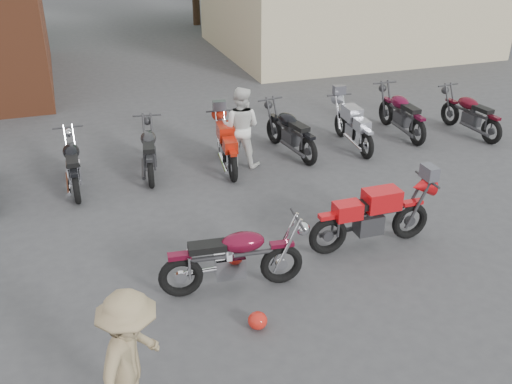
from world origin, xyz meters
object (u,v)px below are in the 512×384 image
object	(u,v)px
sportbike	(374,213)
row_bike_7	(402,111)
row_bike_2	(73,162)
row_bike_5	(290,129)
helmet	(258,321)
row_bike_6	(353,124)
row_bike_8	(470,112)
vintage_motorcycle	(235,254)
row_bike_4	(227,143)
person_tan	(132,362)
person_light	(241,127)
row_bike_3	(149,148)

from	to	relation	value
sportbike	row_bike_7	size ratio (longest dim) A/B	1.02
row_bike_2	row_bike_5	distance (m)	4.91
sportbike	row_bike_7	distance (m)	5.65
helmet	row_bike_6	distance (m)	7.11
row_bike_5	row_bike_8	xyz separation A→B (m)	(4.83, -0.28, -0.01)
vintage_motorcycle	row_bike_7	world-z (taller)	vintage_motorcycle
row_bike_4	row_bike_8	size ratio (longest dim) A/B	0.98
sportbike	row_bike_6	distance (m)	4.55
row_bike_8	person_tan	bearing A→B (deg)	119.11
vintage_motorcycle	person_light	bearing A→B (deg)	77.31
vintage_motorcycle	person_light	xyz separation A→B (m)	(1.51, 4.45, 0.28)
row_bike_2	row_bike_5	xyz separation A→B (m)	(4.90, 0.26, 0.03)
row_bike_5	row_bike_7	xyz separation A→B (m)	(3.15, 0.25, 0.01)
row_bike_2	row_bike_4	xyz separation A→B (m)	(3.27, -0.04, 0.01)
person_light	row_bike_2	size ratio (longest dim) A/B	0.91
vintage_motorcycle	row_bike_6	xyz separation A→B (m)	(4.39, 4.61, -0.03)
vintage_motorcycle	row_bike_5	bearing A→B (deg)	65.43
person_tan	row_bike_4	distance (m)	7.12
row_bike_7	helmet	bearing A→B (deg)	136.72
row_bike_8	row_bike_4	bearing A→B (deg)	84.67
row_bike_7	row_bike_8	xyz separation A→B (m)	(1.68, -0.54, -0.03)
row_bike_2	row_bike_7	bearing A→B (deg)	-86.03
row_bike_2	row_bike_6	world-z (taller)	row_bike_6
row_bike_2	row_bike_7	distance (m)	8.07
vintage_motorcycle	sportbike	size ratio (longest dim) A/B	0.99
row_bike_2	row_bike_4	size ratio (longest dim) A/B	0.99
person_tan	row_bike_6	xyz separation A→B (m)	(6.17, 6.67, -0.30)
sportbike	row_bike_6	size ratio (longest dim) A/B	1.07
person_light	row_bike_4	bearing A→B (deg)	40.93
row_bike_4	row_bike_2	bearing A→B (deg)	95.93
person_tan	row_bike_7	distance (m)	10.45
sportbike	row_bike_4	xyz separation A→B (m)	(-1.41, 3.98, -0.05)
helmet	person_tan	distance (m)	2.23
vintage_motorcycle	row_bike_7	distance (m)	7.76
helmet	row_bike_6	xyz separation A→B (m)	(4.37, 5.59, 0.46)
row_bike_5	row_bike_7	distance (m)	3.16
helmet	row_bike_5	distance (m)	6.36
helmet	row_bike_8	xyz separation A→B (m)	(7.60, 5.42, 0.46)
vintage_motorcycle	person_light	distance (m)	4.71
row_bike_5	row_bike_8	distance (m)	4.83
vintage_motorcycle	person_tan	distance (m)	2.73
helmet	person_light	xyz separation A→B (m)	(1.49, 5.43, 0.78)
person_tan	row_bike_3	xyz separation A→B (m)	(1.28, 6.74, -0.31)
person_light	row_bike_7	size ratio (longest dim) A/B	0.85
vintage_motorcycle	helmet	world-z (taller)	vintage_motorcycle
sportbike	row_bike_7	bearing A→B (deg)	53.97
row_bike_6	row_bike_7	world-z (taller)	row_bike_7
sportbike	person_light	distance (m)	4.16
vintage_motorcycle	row_bike_8	bearing A→B (deg)	36.30
person_tan	person_light	bearing A→B (deg)	4.97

